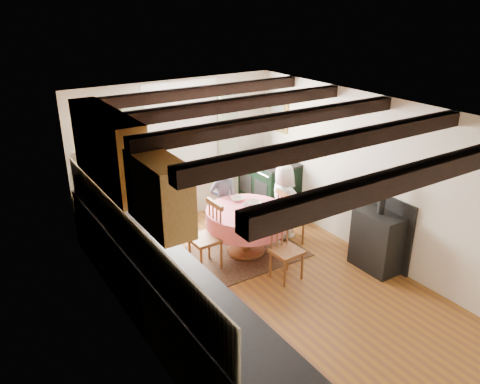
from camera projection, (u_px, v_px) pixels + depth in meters
floor at (273, 291)px, 6.29m from camera, size 3.60×5.50×0.00m
ceiling at (278, 113)px, 5.37m from camera, size 3.60×5.50×0.00m
wall_back at (177, 152)px, 7.96m from camera, size 3.60×0.00×2.40m
wall_left at (137, 249)px, 4.93m from camera, size 0.00×5.50×2.40m
wall_right at (377, 180)px, 6.73m from camera, size 0.00×5.50×2.40m
beam_a at (427, 172)px, 3.85m from camera, size 3.60×0.16×0.16m
beam_b at (340, 142)px, 4.63m from camera, size 3.60×0.16×0.16m
beam_c at (278, 121)px, 5.40m from camera, size 3.60×0.16×0.16m
beam_d at (232, 105)px, 6.18m from camera, size 3.60×0.16×0.16m
beam_e at (196, 93)px, 6.95m from camera, size 3.60×0.16×0.16m
splash_left at (128, 237)px, 5.17m from camera, size 0.02×4.50×0.55m
splash_back at (120, 163)px, 7.44m from camera, size 1.40×0.02×0.55m
base_cabinet_left at (167, 300)px, 5.37m from camera, size 0.60×5.30×0.88m
base_cabinet_back at (128, 214)px, 7.49m from camera, size 1.30×0.60×0.88m
worktop_left at (167, 265)px, 5.20m from camera, size 0.64×5.30×0.04m
worktop_back at (125, 187)px, 7.30m from camera, size 1.30×0.64×0.04m
wall_cabinet_glass at (107, 148)px, 5.65m from camera, size 0.34×1.80×0.90m
wall_cabinet_solid at (159, 193)px, 4.51m from camera, size 0.34×0.90×0.70m
window_frame at (182, 128)px, 7.84m from camera, size 1.34×0.03×1.54m
window_pane at (181, 128)px, 7.85m from camera, size 1.20×0.01×1.40m
curtain_left at (137, 167)px, 7.54m from camera, size 0.35×0.10×2.10m
curtain_right at (228, 150)px, 8.40m from camera, size 0.35×0.10×2.10m
curtain_rod at (182, 92)px, 7.55m from camera, size 2.00×0.03×0.03m
wall_picture at (278, 114)px, 8.31m from camera, size 0.04×0.50×0.60m
wall_plate at (231, 115)px, 8.27m from camera, size 0.30×0.02×0.30m
rug at (246, 252)px, 7.24m from camera, size 1.64×1.28×0.01m
dining_table at (246, 231)px, 7.10m from camera, size 1.20×1.20×0.72m
chair_near at (287, 249)px, 6.41m from camera, size 0.41×0.43×0.91m
chair_left at (205, 236)px, 6.67m from camera, size 0.45×0.43×0.99m
chair_right at (291, 217)px, 7.38m from camera, size 0.44×0.42×0.89m
aga_range at (269, 185)px, 8.48m from camera, size 0.69×1.07×0.98m
cast_iron_stove at (379, 226)px, 6.58m from camera, size 0.40×0.67×1.35m
child_far at (223, 201)px, 7.54m from camera, size 0.50×0.38×1.22m
child_right at (283, 201)px, 7.54m from camera, size 0.46×0.64×1.21m
bowl_a at (238, 199)px, 7.27m from camera, size 0.26×0.26×0.05m
bowl_b at (254, 204)px, 7.07m from camera, size 0.24×0.24×0.07m
cup at (246, 207)px, 6.94m from camera, size 0.15×0.15×0.10m
canister_tall at (107, 184)px, 7.08m from camera, size 0.13×0.13×0.22m
canister_wide at (126, 178)px, 7.35m from camera, size 0.17×0.17×0.19m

